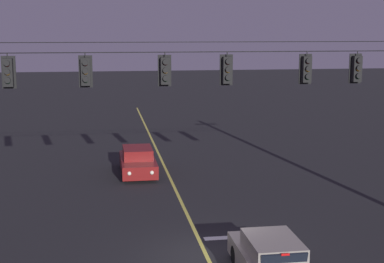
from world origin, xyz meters
TOP-DOWN VIEW (x-y plane):
  - ground_plane at (0.00, 0.00)m, footprint 180.00×180.00m
  - lane_centre_stripe at (0.00, 8.33)m, footprint 0.14×60.00m
  - stop_bar_paint at (1.90, 1.73)m, footprint 3.40×0.36m
  - signal_span_assembly at (0.00, 2.33)m, footprint 20.06×0.32m
  - traffic_light_leftmost at (-6.50, 2.31)m, footprint 0.48×0.41m
  - traffic_light_left_inner at (-3.91, 2.31)m, footprint 0.48×0.41m
  - traffic_light_centre at (-1.13, 2.31)m, footprint 0.48×0.41m
  - traffic_light_right_inner at (1.12, 2.31)m, footprint 0.48×0.41m
  - traffic_light_rightmost at (4.12, 2.31)m, footprint 0.48×0.41m
  - traffic_light_far_right at (6.08, 2.31)m, footprint 0.48×0.41m
  - car_waiting_near_lane at (1.60, -2.11)m, footprint 1.80×4.33m
  - car_oncoming_lead at (-1.57, 11.92)m, footprint 1.80×4.42m

SIDE VIEW (x-z plane):
  - ground_plane at x=0.00m, z-range 0.00..0.00m
  - lane_centre_stripe at x=0.00m, z-range 0.00..0.01m
  - stop_bar_paint at x=1.90m, z-range 0.00..0.01m
  - car_oncoming_lead at x=-1.57m, z-range -0.05..1.34m
  - car_waiting_near_lane at x=1.60m, z-range -0.05..1.34m
  - signal_span_assembly at x=0.00m, z-range 0.16..8.34m
  - traffic_light_leftmost at x=-6.50m, z-range 5.52..6.74m
  - traffic_light_left_inner at x=-3.91m, z-range 5.52..6.74m
  - traffic_light_centre at x=-1.13m, z-range 5.52..6.74m
  - traffic_light_right_inner at x=1.12m, z-range 5.52..6.74m
  - traffic_light_rightmost at x=4.12m, z-range 5.52..6.74m
  - traffic_light_far_right at x=6.08m, z-range 5.52..6.74m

